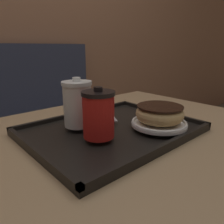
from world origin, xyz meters
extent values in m
cube|color=tan|center=(0.00, 0.00, 0.72)|extent=(1.02, 0.79, 0.03)
cube|color=black|center=(-0.03, 0.02, 0.74)|extent=(0.48, 0.37, 0.01)
cube|color=black|center=(-0.03, -0.16, 0.75)|extent=(0.48, 0.01, 0.01)
cube|color=black|center=(-0.03, 0.20, 0.75)|extent=(0.48, 0.01, 0.01)
cube|color=black|center=(-0.26, 0.02, 0.75)|extent=(0.01, 0.37, 0.01)
cube|color=black|center=(0.21, 0.02, 0.75)|extent=(0.01, 0.37, 0.01)
cylinder|color=red|center=(-0.11, -0.03, 0.81)|extent=(0.08, 0.08, 0.11)
cylinder|color=black|center=(-0.11, -0.03, 0.87)|extent=(0.08, 0.08, 0.01)
cylinder|color=black|center=(-0.11, -0.03, 0.88)|extent=(0.02, 0.02, 0.01)
cylinder|color=white|center=(-0.10, 0.08, 0.82)|extent=(0.08, 0.08, 0.12)
cylinder|color=white|center=(-0.10, 0.08, 0.88)|extent=(0.09, 0.09, 0.01)
cylinder|color=white|center=(-0.10, 0.08, 0.89)|extent=(0.02, 0.02, 0.01)
cylinder|color=white|center=(0.07, -0.08, 0.76)|extent=(0.16, 0.16, 0.01)
torus|color=white|center=(0.07, -0.08, 0.77)|extent=(0.16, 0.16, 0.01)
torus|color=#DBB270|center=(0.07, -0.08, 0.79)|extent=(0.14, 0.14, 0.04)
cylinder|color=black|center=(0.07, -0.08, 0.82)|extent=(0.13, 0.13, 0.00)
ellipsoid|color=silver|center=(0.06, 0.14, 0.76)|extent=(0.04, 0.04, 0.01)
cube|color=silver|center=(0.03, 0.08, 0.76)|extent=(0.06, 0.11, 0.00)
camera|label=1|loc=(-0.43, -0.44, 0.98)|focal=35.00mm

